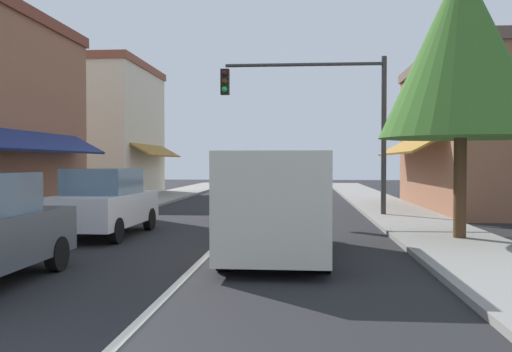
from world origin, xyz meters
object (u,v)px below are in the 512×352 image
Objects in this scene: parked_car_second_left at (104,202)px; traffic_signal_mast_arm at (325,106)px; van_in_lane at (278,201)px; tree_right_near at (461,49)px.

parked_car_second_left is 8.65m from traffic_signal_mast_arm.
tree_right_near is at bearing 29.82° from van_in_lane.
parked_car_second_left is 0.80× the size of van_in_lane.
traffic_signal_mast_arm is (1.28, 8.37, 2.74)m from van_in_lane.
van_in_lane is 0.77× the size of tree_right_near.
parked_car_second_left is at bearing 177.03° from tree_right_near.
van_in_lane is at bearing -98.67° from traffic_signal_mast_arm.
van_in_lane is 6.00m from tree_right_near.
van_in_lane is at bearing -30.23° from parked_car_second_left.
traffic_signal_mast_arm reaches higher than van_in_lane.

